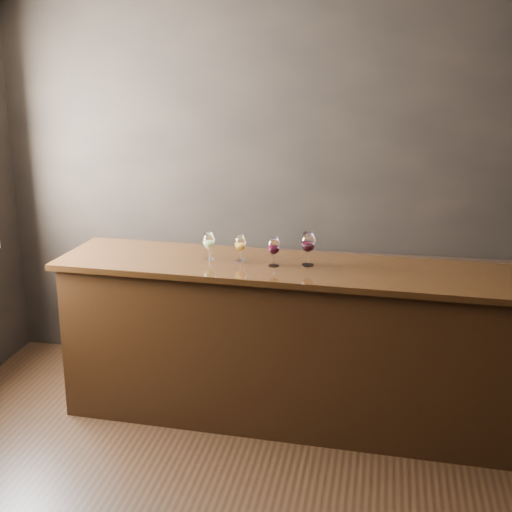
% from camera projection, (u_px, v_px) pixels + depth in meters
% --- Properties ---
extents(room_shell, '(5.02, 4.52, 2.81)m').
position_uv_depth(room_shell, '(234.00, 189.00, 3.17)').
color(room_shell, black).
rests_on(room_shell, ground).
extents(bar_counter, '(3.01, 0.80, 1.04)m').
position_uv_depth(bar_counter, '(291.00, 347.00, 4.69)').
color(bar_counter, black).
rests_on(bar_counter, ground).
extents(bar_top, '(3.11, 0.88, 0.04)m').
position_uv_depth(bar_top, '(292.00, 268.00, 4.54)').
color(bar_top, black).
rests_on(bar_top, bar_counter).
extents(back_bar_shelf, '(2.62, 0.40, 0.94)m').
position_uv_depth(back_bar_shelf, '(396.00, 324.00, 5.22)').
color(back_bar_shelf, black).
rests_on(back_bar_shelf, ground).
extents(glass_white, '(0.08, 0.08, 0.18)m').
position_uv_depth(glass_white, '(209.00, 242.00, 4.64)').
color(glass_white, white).
rests_on(glass_white, bar_top).
extents(glass_amber, '(0.07, 0.07, 0.17)m').
position_uv_depth(glass_amber, '(240.00, 244.00, 4.60)').
color(glass_amber, white).
rests_on(glass_amber, bar_top).
extents(glass_red_a, '(0.08, 0.08, 0.19)m').
position_uv_depth(glass_red_a, '(274.00, 247.00, 4.49)').
color(glass_red_a, white).
rests_on(glass_red_a, bar_top).
extents(glass_red_b, '(0.09, 0.09, 0.22)m').
position_uv_depth(glass_red_b, '(308.00, 243.00, 4.50)').
color(glass_red_b, white).
rests_on(glass_red_b, bar_top).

